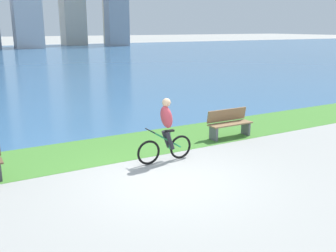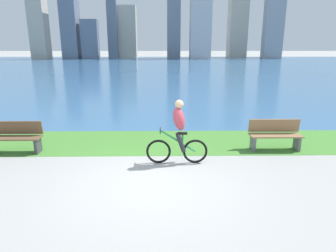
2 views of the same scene
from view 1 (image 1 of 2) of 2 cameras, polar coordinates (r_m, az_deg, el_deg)
The scene contains 4 objects.
ground_plane at distance 8.92m, azimuth -0.25°, elevation -8.16°, with size 300.00×300.00×0.00m, color #9E9E99.
grass_strip_bayside at distance 11.41m, azimuth -7.52°, elevation -3.14°, with size 120.00×2.50×0.01m, color #478433.
cyclist_lead at distance 9.94m, azimuth -0.30°, elevation -0.68°, with size 1.60×0.52×1.68m.
bench_near_path at distance 12.42m, azimuth 9.07°, elevation 0.39°, with size 1.50×0.47×0.90m.
Camera 1 is at (-4.05, -7.17, 3.44)m, focal length 41.06 mm.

